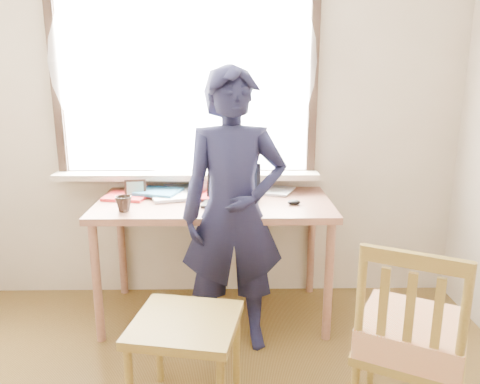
{
  "coord_description": "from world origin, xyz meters",
  "views": [
    {
      "loc": [
        0.13,
        -1.32,
        1.65
      ],
      "look_at": [
        0.16,
        0.95,
        1.05
      ],
      "focal_mm": 35.0,
      "sensor_mm": 36.0,
      "label": 1
    }
  ],
  "objects_px": {
    "mug_white": "(199,185)",
    "mug_dark": "(124,204)",
    "laptop": "(232,193)",
    "side_chair": "(411,337)",
    "desk": "(214,213)",
    "work_chair": "(186,334)",
    "person": "(234,213)"
  },
  "relations": [
    {
      "from": "desk",
      "to": "mug_white",
      "type": "xyz_separation_m",
      "value": [
        -0.12,
        0.21,
        0.14
      ]
    },
    {
      "from": "side_chair",
      "to": "person",
      "type": "relative_size",
      "value": 0.58
    },
    {
      "from": "laptop",
      "to": "mug_white",
      "type": "distance_m",
      "value": 0.34
    },
    {
      "from": "mug_white",
      "to": "mug_dark",
      "type": "relative_size",
      "value": 1.34
    },
    {
      "from": "work_chair",
      "to": "person",
      "type": "relative_size",
      "value": 0.34
    },
    {
      "from": "work_chair",
      "to": "side_chair",
      "type": "height_order",
      "value": "side_chair"
    },
    {
      "from": "mug_dark",
      "to": "side_chair",
      "type": "xyz_separation_m",
      "value": [
        1.45,
        -0.91,
        -0.35
      ]
    },
    {
      "from": "mug_dark",
      "to": "person",
      "type": "height_order",
      "value": "person"
    },
    {
      "from": "mug_dark",
      "to": "person",
      "type": "xyz_separation_m",
      "value": [
        0.67,
        -0.12,
        -0.02
      ]
    },
    {
      "from": "mug_dark",
      "to": "work_chair",
      "type": "relative_size",
      "value": 0.18
    },
    {
      "from": "laptop",
      "to": "mug_dark",
      "type": "distance_m",
      "value": 0.69
    },
    {
      "from": "laptop",
      "to": "desk",
      "type": "bearing_deg",
      "value": 165.93
    },
    {
      "from": "person",
      "to": "laptop",
      "type": "bearing_deg",
      "value": 87.15
    },
    {
      "from": "mug_white",
      "to": "side_chair",
      "type": "xyz_separation_m",
      "value": [
        1.02,
        -1.35,
        -0.36
      ]
    },
    {
      "from": "side_chair",
      "to": "mug_dark",
      "type": "bearing_deg",
      "value": 147.72
    },
    {
      "from": "laptop",
      "to": "side_chair",
      "type": "xyz_separation_m",
      "value": [
        0.79,
        -1.11,
        -0.36
      ]
    },
    {
      "from": "person",
      "to": "mug_dark",
      "type": "bearing_deg",
      "value": 165.34
    },
    {
      "from": "laptop",
      "to": "side_chair",
      "type": "relative_size",
      "value": 0.4
    },
    {
      "from": "mug_white",
      "to": "side_chair",
      "type": "bearing_deg",
      "value": -52.96
    },
    {
      "from": "person",
      "to": "desk",
      "type": "bearing_deg",
      "value": 105.7
    },
    {
      "from": "mug_white",
      "to": "work_chair",
      "type": "relative_size",
      "value": 0.24
    },
    {
      "from": "person",
      "to": "work_chair",
      "type": "bearing_deg",
      "value": -115.17
    },
    {
      "from": "laptop",
      "to": "mug_white",
      "type": "relative_size",
      "value": 2.83
    },
    {
      "from": "mug_white",
      "to": "desk",
      "type": "bearing_deg",
      "value": -61.6
    },
    {
      "from": "mug_white",
      "to": "person",
      "type": "height_order",
      "value": "person"
    },
    {
      "from": "laptop",
      "to": "work_chair",
      "type": "distance_m",
      "value": 1.06
    },
    {
      "from": "laptop",
      "to": "work_chair",
      "type": "xyz_separation_m",
      "value": [
        -0.22,
        -0.93,
        -0.45
      ]
    },
    {
      "from": "mug_white",
      "to": "mug_dark",
      "type": "bearing_deg",
      "value": -133.82
    },
    {
      "from": "desk",
      "to": "work_chair",
      "type": "height_order",
      "value": "desk"
    },
    {
      "from": "laptop",
      "to": "side_chair",
      "type": "bearing_deg",
      "value": -54.66
    },
    {
      "from": "mug_dark",
      "to": "work_chair",
      "type": "height_order",
      "value": "mug_dark"
    },
    {
      "from": "desk",
      "to": "side_chair",
      "type": "height_order",
      "value": "side_chair"
    }
  ]
}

